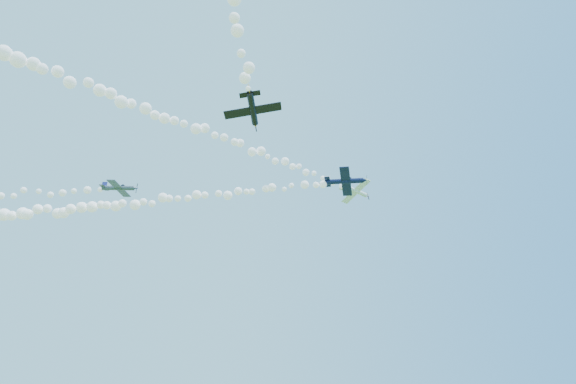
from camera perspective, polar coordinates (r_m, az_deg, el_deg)
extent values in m
cylinder|color=white|center=(96.99, 7.91, 0.19)|extent=(5.35, 4.34, 1.09)
cone|color=white|center=(98.91, 9.32, -0.44)|extent=(1.08, 1.08, 0.84)
cone|color=#AD1321|center=(99.19, 9.52, -0.53)|extent=(0.42, 0.41, 0.30)
cube|color=black|center=(99.11, 9.46, -0.50)|extent=(0.22, 0.62, 1.89)
cube|color=white|center=(97.05, 8.04, 0.09)|extent=(4.25, 7.24, 2.06)
cube|color=white|center=(95.47, 6.69, 0.76)|extent=(1.80, 2.68, 0.77)
cube|color=#AD1321|center=(95.81, 6.59, 1.01)|extent=(0.99, 0.75, 1.23)
sphere|color=black|center=(97.74, 8.24, 0.18)|extent=(0.99, 1.10, 0.91)
cylinder|color=#0C1338|center=(83.84, 6.69, 1.28)|extent=(6.48, 2.70, 1.27)
cone|color=#0C1338|center=(83.68, 9.08, 1.39)|extent=(1.01, 1.06, 0.91)
cone|color=silver|center=(83.67, 9.41, 1.40)|extent=(0.41, 0.39, 0.32)
cube|color=black|center=(83.67, 9.32, 1.40)|extent=(0.30, 0.33, 2.05)
cube|color=#0C1338|center=(83.74, 6.88, 1.22)|extent=(4.51, 7.94, 1.13)
cube|color=#0C1338|center=(84.11, 4.72, 1.22)|extent=(1.91, 2.93, 0.45)
cube|color=silver|center=(84.49, 4.67, 1.53)|extent=(1.10, 0.59, 1.35)
sphere|color=black|center=(84.04, 7.32, 1.52)|extent=(1.08, 1.07, 0.90)
cylinder|color=#3C4757|center=(88.44, -19.50, 0.45)|extent=(5.52, 3.09, 1.18)
cone|color=#3C4757|center=(87.14, -17.68, 0.43)|extent=(0.96, 0.98, 0.80)
cone|color=navy|center=(86.97, -17.43, 0.43)|extent=(0.38, 0.36, 0.29)
cube|color=black|center=(87.01, -17.50, 0.43)|extent=(0.14, 0.38, 1.80)
cube|color=#3C4757|center=(88.30, -19.37, 0.38)|extent=(3.51, 7.04, 1.07)
cube|color=#3C4757|center=(89.60, -20.96, 0.49)|extent=(1.52, 2.57, 0.43)
cube|color=navy|center=(89.83, -20.93, 0.79)|extent=(0.91, 0.51, 1.19)
sphere|color=black|center=(88.23, -18.98, 0.66)|extent=(0.88, 0.94, 0.80)
cylinder|color=black|center=(55.87, -4.23, 9.82)|extent=(1.27, 5.43, 0.88)
cone|color=black|center=(58.12, -3.90, 8.00)|extent=(0.78, 0.71, 0.73)
cone|color=#C17A16|center=(58.44, -3.86, 7.75)|extent=(0.28, 0.30, 0.26)
cube|color=black|center=(58.35, -3.87, 7.82)|extent=(0.42, 0.12, 1.70)
cube|color=black|center=(55.98, -4.19, 9.59)|extent=(6.65, 3.05, 1.29)
cube|color=black|center=(54.09, -4.54, 11.48)|extent=(2.42, 1.35, 0.49)
cube|color=#C17A16|center=(54.36, -4.62, 11.91)|extent=(0.49, 0.86, 1.09)
sphere|color=black|center=(56.67, -4.19, 9.59)|extent=(0.89, 0.81, 0.76)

